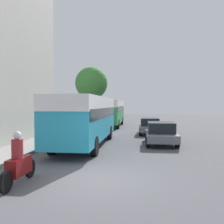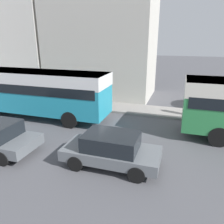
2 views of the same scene
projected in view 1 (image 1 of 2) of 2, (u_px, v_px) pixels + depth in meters
The scene contains 8 objects.
ground_plane at pixel (93, 181), 8.40m from camera, with size 120.00×120.00×0.00m, color #515156.
bus_lead at pixel (86, 114), 15.51m from camera, with size 2.50×9.81×3.04m.
bus_following at pixel (110, 110), 29.25m from camera, with size 2.56×9.23×3.05m.
motorcycle_behind_lead at pixel (18, 164), 7.94m from camera, with size 0.38×2.24×1.73m.
car_crossing at pixel (150, 126), 21.58m from camera, with size 1.82×3.93×1.40m.
car_far_curb at pixel (161, 133), 16.05m from camera, with size 1.94×4.07×1.43m.
pedestrian_near_curb at pixel (80, 119), 25.79m from camera, with size 0.42×0.42×1.79m.
street_tree at pixel (91, 83), 34.41m from camera, with size 4.46×4.46×7.61m.
Camera 1 is at (1.58, -8.20, 2.57)m, focal length 40.00 mm.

